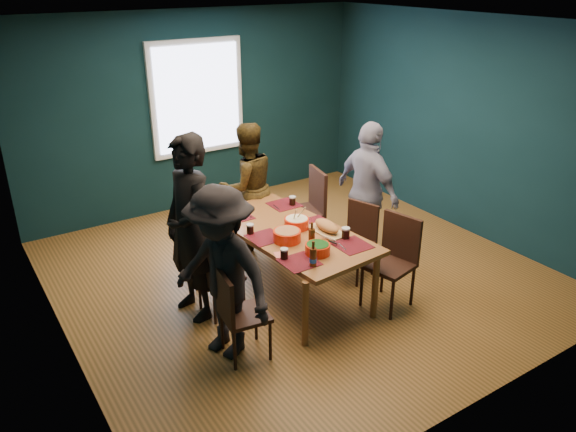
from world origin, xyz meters
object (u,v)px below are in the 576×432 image
(chair_right_far, at_px, (309,204))
(person_right, at_px, (368,192))
(chair_left_mid, at_px, (213,271))
(bowl_salad, at_px, (287,235))
(chair_left_far, at_px, (197,236))
(chair_left_near, at_px, (236,309))
(person_near_left, at_px, (222,274))
(cutting_board, at_px, (327,227))
(chair_right_mid, at_px, (358,234))
(bowl_dumpling, at_px, (297,223))
(person_back, at_px, (247,187))
(bowl_herbs, at_px, (318,248))
(chair_right_near, at_px, (395,254))
(person_far_left, at_px, (190,229))
(dining_table, at_px, (291,236))

(chair_right_far, xyz_separation_m, person_right, (0.43, -0.55, 0.24))
(chair_left_mid, xyz_separation_m, bowl_salad, (0.71, -0.22, 0.28))
(chair_left_far, xyz_separation_m, chair_left_near, (-0.28, -1.40, -0.05))
(chair_right_far, relative_size, person_near_left, 0.63)
(chair_left_mid, bearing_deg, cutting_board, -14.30)
(chair_right_mid, bearing_deg, bowl_salad, 166.17)
(person_near_left, xyz_separation_m, cutting_board, (1.34, 0.31, -0.03))
(chair_right_far, distance_m, bowl_dumpling, 1.00)
(person_back, bearing_deg, chair_left_far, 29.09)
(chair_right_mid, xyz_separation_m, bowl_dumpling, (-0.74, 0.12, 0.28))
(bowl_dumpling, xyz_separation_m, bowl_herbs, (-0.16, -0.59, -0.00))
(chair_right_near, relative_size, bowl_dumpling, 3.68)
(chair_right_far, bearing_deg, chair_left_near, -129.33)
(chair_right_mid, distance_m, person_back, 1.47)
(chair_left_near, xyz_separation_m, chair_right_far, (1.76, 1.42, 0.08))
(chair_right_near, xyz_separation_m, bowl_herbs, (-0.82, 0.19, 0.22))
(chair_left_far, relative_size, bowl_dumpling, 3.61)
(person_near_left, xyz_separation_m, bowl_dumpling, (1.15, 0.56, -0.02))
(chair_right_far, relative_size, chair_right_mid, 1.19)
(chair_right_far, relative_size, bowl_salad, 3.62)
(cutting_board, bearing_deg, chair_left_near, -163.87)
(person_back, distance_m, bowl_salad, 1.40)
(person_far_left, bearing_deg, chair_left_far, 143.91)
(person_right, bearing_deg, chair_right_far, 37.21)
(chair_left_near, height_order, person_near_left, person_near_left)
(person_back, bearing_deg, bowl_dumpling, 87.92)
(chair_left_mid, xyz_separation_m, bowl_dumpling, (0.96, -0.02, 0.28))
(chair_left_near, bearing_deg, person_right, 29.38)
(person_near_left, bearing_deg, chair_left_near, -0.22)
(dining_table, height_order, chair_right_near, chair_right_near)
(person_far_left, relative_size, person_back, 1.18)
(chair_right_near, height_order, person_right, person_right)
(dining_table, distance_m, person_right, 1.21)
(chair_right_far, relative_size, chair_right_near, 1.05)
(chair_left_mid, bearing_deg, chair_right_mid, -5.71)
(person_back, distance_m, cutting_board, 1.42)
(chair_right_far, height_order, bowl_dumpling, chair_right_far)
(person_right, distance_m, cutting_board, 0.99)
(chair_left_mid, height_order, person_near_left, person_near_left)
(dining_table, distance_m, person_far_left, 1.07)
(bowl_salad, distance_m, bowl_dumpling, 0.32)
(chair_right_far, relative_size, bowl_herbs, 4.17)
(chair_left_near, distance_m, cutting_board, 1.40)
(chair_right_far, xyz_separation_m, bowl_salad, (-0.92, -0.92, 0.19))
(chair_left_near, relative_size, bowl_dumpling, 3.30)
(chair_left_near, bearing_deg, dining_table, 41.61)
(chair_left_far, relative_size, person_near_left, 0.59)
(person_right, bearing_deg, chair_right_near, 154.52)
(dining_table, relative_size, cutting_board, 3.63)
(cutting_board, bearing_deg, person_right, 22.02)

